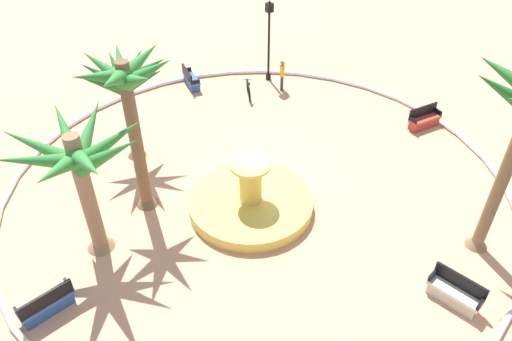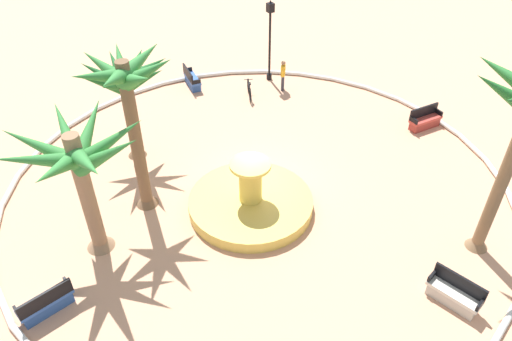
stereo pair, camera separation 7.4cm
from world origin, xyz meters
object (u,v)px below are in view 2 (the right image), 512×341
Objects in this scene: bench_east at (192,80)px; palm_tree_by_curb at (125,85)px; palm_tree_near_fountain at (128,97)px; person_cyclist_helmet at (283,74)px; fountain at (251,202)px; bench_southeast at (425,121)px; lamppost at (270,35)px; palm_tree_mid_plaza at (78,163)px; bicycle_red_frame at (249,90)px; bench_north at (454,295)px; bench_west at (46,304)px.

palm_tree_by_curb is at bearing 43.56° from bench_east.
person_cyclist_helmet is at bearing -152.90° from palm_tree_near_fountain.
palm_tree_by_curb is at bearing -65.93° from fountain.
person_cyclist_helmet is at bearing -169.20° from palm_tree_by_curb.
fountain is at bearing 3.46° from bench_southeast.
palm_tree_mid_plaza is at bearing 32.67° from lamppost.
bench_east is at bearing -35.98° from person_cyclist_helmet.
bicycle_red_frame is at bearing -146.82° from palm_tree_mid_plaza.
lamppost reaches higher than bicycle_red_frame.
bench_east is 3.20m from bicycle_red_frame.
bench_north is 0.40× the size of lamppost.
bench_east and bench_west have the same top height.
bench_north is 14.02m from bicycle_red_frame.
fountain reaches higher than person_cyclist_helmet.
bench_west is at bearing 50.41° from palm_tree_by_curb.
bench_west is at bearing 34.44° from bicycle_red_frame.
palm_tree_near_fountain is at bearing -144.91° from bench_west.
bench_southeast is (-17.03, -1.36, 0.00)m from bench_west.
person_cyclist_helmet is at bearing -60.87° from bench_southeast.
palm_tree_mid_plaza reaches higher than bench_east.
palm_tree_near_fountain is at bearing 27.10° from person_cyclist_helmet.
bench_north is (-0.77, 16.47, 0.00)m from bench_east.
palm_tree_near_fountain reaches higher than palm_tree_mid_plaza.
palm_tree_near_fountain reaches higher than bench_southeast.
bench_west is 14.13m from bicycle_red_frame.
palm_tree_mid_plaza is at bearing 27.65° from person_cyclist_helmet.
bench_west is at bearing 4.58° from bench_southeast.
fountain reaches higher than bicycle_red_frame.
lamppost reaches higher than bench_north.
palm_tree_mid_plaza is 2.85× the size of bench_north.
palm_tree_near_fountain is 3.60× the size of bench_west.
bench_north is at bearing 78.33° from lamppost.
lamppost is at bearing -147.33° from palm_tree_mid_plaza.
palm_tree_mid_plaza is 11.98m from bench_east.
bench_west is at bearing 29.77° from person_cyclist_helmet.
bench_west and bench_southeast have the same top height.
bench_southeast is at bearing 128.90° from bench_east.
fountain is 7.47m from bench_west.
palm_tree_near_fountain reaches higher than person_cyclist_helmet.
bench_east and bench_southeast have the same top height.
fountain is 2.75× the size of bench_east.
bench_north is 15.52m from lamppost.
bench_west is (7.43, 0.78, 0.04)m from fountain.
lamppost reaches higher than bench_east.
palm_tree_mid_plaza is 2.86× the size of bench_west.
bench_west is at bearing -29.78° from bench_north.
fountain is 2.81× the size of bench_southeast.
bench_north is at bearing 150.22° from bench_west.
palm_tree_near_fountain reaches higher than bench_west.
fountain is 1.08× the size of lamppost.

